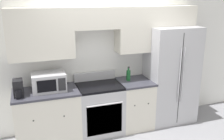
% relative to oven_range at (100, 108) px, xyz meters
% --- Properties ---
extents(ground_plane, '(12.00, 12.00, 0.00)m').
position_rel_oven_range_xyz_m(ground_plane, '(0.24, -0.31, -0.45)').
color(ground_plane, gray).
extents(wall_back, '(8.00, 0.39, 2.60)m').
position_rel_oven_range_xyz_m(wall_back, '(0.25, 0.28, 1.05)').
color(wall_back, white).
rests_on(wall_back, ground_plane).
extents(lower_cabinets_left, '(1.06, 0.64, 0.89)m').
position_rel_oven_range_xyz_m(lower_cabinets_left, '(-0.90, -0.00, -0.00)').
color(lower_cabinets_left, silver).
rests_on(lower_cabinets_left, ground_plane).
extents(lower_cabinets_right, '(0.61, 0.64, 0.89)m').
position_rel_oven_range_xyz_m(lower_cabinets_right, '(0.68, -0.00, -0.00)').
color(lower_cabinets_right, silver).
rests_on(lower_cabinets_right, ground_plane).
extents(oven_range, '(0.77, 0.65, 1.05)m').
position_rel_oven_range_xyz_m(oven_range, '(0.00, 0.00, 0.00)').
color(oven_range, '#B7B7BC').
rests_on(oven_range, ground_plane).
extents(refrigerator, '(0.92, 0.79, 1.85)m').
position_rel_oven_range_xyz_m(refrigerator, '(1.43, 0.07, 0.47)').
color(refrigerator, '#B7B7BC').
rests_on(refrigerator, ground_plane).
extents(microwave, '(0.53, 0.41, 0.29)m').
position_rel_oven_range_xyz_m(microwave, '(-0.84, 0.04, 0.59)').
color(microwave, '#B7B7BC').
rests_on(microwave, lower_cabinets_left).
extents(bottle, '(0.08, 0.08, 0.26)m').
position_rel_oven_range_xyz_m(bottle, '(0.58, 0.07, 0.54)').
color(bottle, '#195928').
rests_on(bottle, lower_cabinets_right).
extents(coffee_maker, '(0.15, 0.26, 0.27)m').
position_rel_oven_range_xyz_m(coffee_maker, '(-1.31, -0.08, 0.57)').
color(coffee_maker, black).
rests_on(coffee_maker, lower_cabinets_left).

